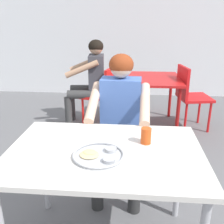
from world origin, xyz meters
name	(u,v)px	position (x,y,z in m)	size (l,w,h in m)	color
back_wall	(128,6)	(0.00, 3.92, 1.70)	(12.00, 0.12, 3.40)	white
table_foreground	(105,161)	(-0.01, 0.07, 0.67)	(1.16, 0.79, 0.74)	silver
thali_tray	(99,155)	(-0.04, -0.02, 0.76)	(0.29, 0.29, 0.03)	#B7BABF
drinking_cup	(146,135)	(0.23, 0.18, 0.80)	(0.06, 0.06, 0.10)	#D84C19
chair_foreground	(121,129)	(0.05, 0.96, 0.49)	(0.41, 0.44, 0.85)	silver
diner_foreground	(120,114)	(0.04, 0.74, 0.72)	(0.50, 0.56, 1.21)	#2C2C2C
table_background_red	(146,83)	(0.33, 2.25, 0.63)	(0.93, 0.90, 0.71)	red
chair_red_left	(103,92)	(-0.28, 2.21, 0.50)	(0.49, 0.51, 0.85)	red
chair_red_right	(189,93)	(0.92, 2.19, 0.52)	(0.48, 0.49, 0.89)	red
patron_background	(90,76)	(-0.46, 2.24, 0.73)	(0.57, 0.52, 1.22)	#3B3B3B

